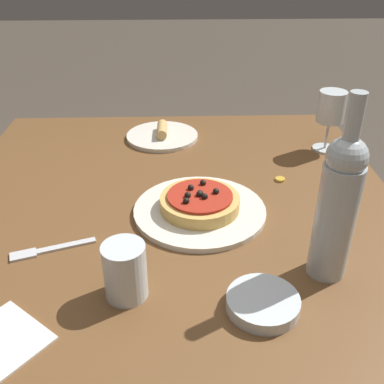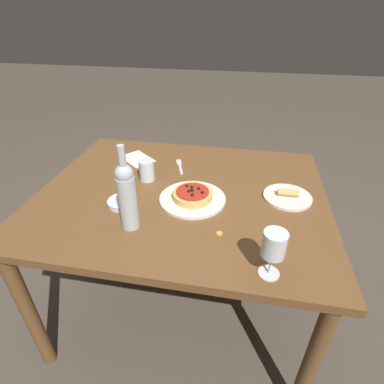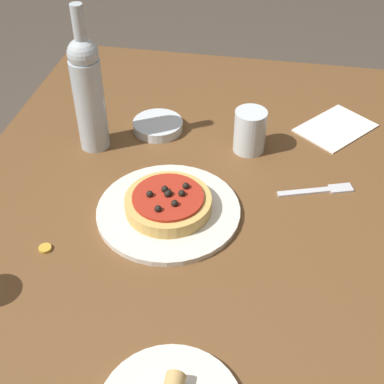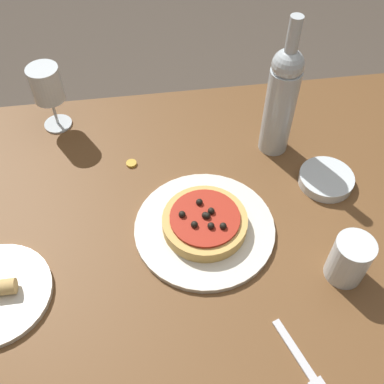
{
  "view_description": "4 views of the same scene",
  "coord_description": "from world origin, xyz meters",
  "px_view_note": "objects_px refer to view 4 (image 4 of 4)",
  "views": [
    {
      "loc": [
        0.76,
        0.02,
        1.31
      ],
      "look_at": [
        -0.09,
        0.04,
        0.8
      ],
      "focal_mm": 42.0,
      "sensor_mm": 36.0,
      "label": 1
    },
    {
      "loc": [
        -0.26,
        1.12,
        1.5
      ],
      "look_at": [
        -0.06,
        0.09,
        0.83
      ],
      "focal_mm": 28.0,
      "sensor_mm": 36.0,
      "label": 2
    },
    {
      "loc": [
        -0.83,
        -0.13,
        1.5
      ],
      "look_at": [
        -0.05,
        0.01,
        0.83
      ],
      "focal_mm": 50.0,
      "sensor_mm": 36.0,
      "label": 3
    },
    {
      "loc": [
        -0.16,
        -0.46,
        1.54
      ],
      "look_at": [
        -0.08,
        0.09,
        0.86
      ],
      "focal_mm": 42.0,
      "sensor_mm": 36.0,
      "label": 4
    }
  ],
  "objects_px": {
    "dining_table": "(236,273)",
    "wine_bottle": "(281,99)",
    "pizza": "(205,222)",
    "side_bowl": "(326,179)",
    "dinner_plate": "(205,228)",
    "water_cup": "(349,259)",
    "bottle_cap": "(131,163)",
    "fork": "(306,368)",
    "wine_glass": "(47,86)"
  },
  "relations": [
    {
      "from": "pizza",
      "to": "side_bowl",
      "type": "relative_size",
      "value": 1.43
    },
    {
      "from": "dinner_plate",
      "to": "wine_bottle",
      "type": "bearing_deg",
      "value": 47.54
    },
    {
      "from": "dinner_plate",
      "to": "pizza",
      "type": "bearing_deg",
      "value": -129.04
    },
    {
      "from": "dinner_plate",
      "to": "water_cup",
      "type": "xyz_separation_m",
      "value": [
        0.25,
        -0.14,
        0.04
      ]
    },
    {
      "from": "dining_table",
      "to": "bottle_cap",
      "type": "relative_size",
      "value": 53.56
    },
    {
      "from": "dinner_plate",
      "to": "side_bowl",
      "type": "bearing_deg",
      "value": 17.2
    },
    {
      "from": "wine_bottle",
      "to": "wine_glass",
      "type": "bearing_deg",
      "value": 163.84
    },
    {
      "from": "dining_table",
      "to": "wine_bottle",
      "type": "height_order",
      "value": "wine_bottle"
    },
    {
      "from": "water_cup",
      "to": "wine_bottle",
      "type": "bearing_deg",
      "value": 97.62
    },
    {
      "from": "dinner_plate",
      "to": "bottle_cap",
      "type": "relative_size",
      "value": 11.99
    },
    {
      "from": "side_bowl",
      "to": "fork",
      "type": "relative_size",
      "value": 0.76
    },
    {
      "from": "dining_table",
      "to": "wine_bottle",
      "type": "bearing_deg",
      "value": 63.47
    },
    {
      "from": "dining_table",
      "to": "dinner_plate",
      "type": "bearing_deg",
      "value": 135.74
    },
    {
      "from": "fork",
      "to": "bottle_cap",
      "type": "xyz_separation_m",
      "value": [
        -0.26,
        0.51,
        0.0
      ]
    },
    {
      "from": "dinner_plate",
      "to": "wine_glass",
      "type": "bearing_deg",
      "value": 130.52
    },
    {
      "from": "side_bowl",
      "to": "bottle_cap",
      "type": "bearing_deg",
      "value": 164.78
    },
    {
      "from": "dining_table",
      "to": "water_cup",
      "type": "xyz_separation_m",
      "value": [
        0.19,
        -0.08,
        0.14
      ]
    },
    {
      "from": "water_cup",
      "to": "side_bowl",
      "type": "relative_size",
      "value": 0.83
    },
    {
      "from": "fork",
      "to": "water_cup",
      "type": "bearing_deg",
      "value": 124.32
    },
    {
      "from": "pizza",
      "to": "wine_bottle",
      "type": "bearing_deg",
      "value": 47.55
    },
    {
      "from": "dinner_plate",
      "to": "bottle_cap",
      "type": "height_order",
      "value": "dinner_plate"
    },
    {
      "from": "wine_bottle",
      "to": "water_cup",
      "type": "distance_m",
      "value": 0.37
    },
    {
      "from": "wine_glass",
      "to": "wine_bottle",
      "type": "distance_m",
      "value": 0.53
    },
    {
      "from": "pizza",
      "to": "side_bowl",
      "type": "bearing_deg",
      "value": 17.21
    },
    {
      "from": "pizza",
      "to": "wine_glass",
      "type": "relative_size",
      "value": 1.03
    },
    {
      "from": "dining_table",
      "to": "dinner_plate",
      "type": "height_order",
      "value": "dinner_plate"
    },
    {
      "from": "dinner_plate",
      "to": "bottle_cap",
      "type": "xyz_separation_m",
      "value": [
        -0.14,
        0.21,
        -0.0
      ]
    },
    {
      "from": "dinner_plate",
      "to": "pizza",
      "type": "distance_m",
      "value": 0.02
    },
    {
      "from": "fork",
      "to": "wine_glass",
      "type": "bearing_deg",
      "value": -165.56
    },
    {
      "from": "fork",
      "to": "dinner_plate",
      "type": "bearing_deg",
      "value": -176.38
    },
    {
      "from": "dining_table",
      "to": "pizza",
      "type": "xyz_separation_m",
      "value": [
        -0.06,
        0.06,
        0.12
      ]
    },
    {
      "from": "dinner_plate",
      "to": "fork",
      "type": "height_order",
      "value": "dinner_plate"
    },
    {
      "from": "pizza",
      "to": "wine_bottle",
      "type": "height_order",
      "value": "wine_bottle"
    },
    {
      "from": "dinner_plate",
      "to": "pizza",
      "type": "height_order",
      "value": "pizza"
    },
    {
      "from": "wine_bottle",
      "to": "bottle_cap",
      "type": "distance_m",
      "value": 0.37
    },
    {
      "from": "pizza",
      "to": "bottle_cap",
      "type": "xyz_separation_m",
      "value": [
        -0.14,
        0.21,
        -0.03
      ]
    },
    {
      "from": "dinner_plate",
      "to": "wine_glass",
      "type": "height_order",
      "value": "wine_glass"
    },
    {
      "from": "dining_table",
      "to": "bottle_cap",
      "type": "bearing_deg",
      "value": 127.09
    },
    {
      "from": "dinner_plate",
      "to": "fork",
      "type": "xyz_separation_m",
      "value": [
        0.12,
        -0.3,
        -0.0
      ]
    },
    {
      "from": "pizza",
      "to": "wine_glass",
      "type": "xyz_separation_m",
      "value": [
        -0.31,
        0.37,
        0.09
      ]
    },
    {
      "from": "dinner_plate",
      "to": "side_bowl",
      "type": "relative_size",
      "value": 2.39
    },
    {
      "from": "dinner_plate",
      "to": "wine_glass",
      "type": "xyz_separation_m",
      "value": [
        -0.31,
        0.37,
        0.11
      ]
    },
    {
      "from": "pizza",
      "to": "side_bowl",
      "type": "xyz_separation_m",
      "value": [
        0.29,
        0.09,
        -0.02
      ]
    },
    {
      "from": "dining_table",
      "to": "wine_bottle",
      "type": "xyz_separation_m",
      "value": [
        0.14,
        0.28,
        0.23
      ]
    },
    {
      "from": "wine_glass",
      "to": "pizza",
      "type": "bearing_deg",
      "value": -49.49
    },
    {
      "from": "wine_glass",
      "to": "water_cup",
      "type": "height_order",
      "value": "wine_glass"
    },
    {
      "from": "dinner_plate",
      "to": "fork",
      "type": "bearing_deg",
      "value": -67.54
    },
    {
      "from": "wine_bottle",
      "to": "bottle_cap",
      "type": "xyz_separation_m",
      "value": [
        -0.34,
        -0.01,
        -0.14
      ]
    },
    {
      "from": "dinner_plate",
      "to": "water_cup",
      "type": "bearing_deg",
      "value": -28.77
    },
    {
      "from": "wine_bottle",
      "to": "dinner_plate",
      "type": "bearing_deg",
      "value": -132.46
    }
  ]
}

